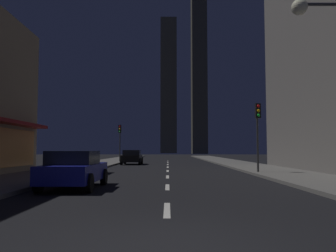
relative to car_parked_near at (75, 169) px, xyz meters
name	(u,v)px	position (x,y,z in m)	size (l,w,h in m)	color
ground_plane	(168,164)	(3.60, 24.04, -0.79)	(78.00, 136.00, 0.10)	black
sidewalk_right	(233,163)	(10.60, 24.04, -0.67)	(4.00, 76.00, 0.15)	#605E59
sidewalk_left	(103,163)	(-3.40, 24.04, -0.67)	(4.00, 76.00, 0.15)	#605E59
lane_marking_center	(168,171)	(3.60, 10.84, -0.73)	(0.16, 43.80, 0.01)	silver
skyscraper_distant_tall	(169,86)	(3.87, 130.33, 27.24)	(6.61, 8.93, 55.96)	#615C48
skyscraper_distant_mid	(199,69)	(14.59, 107.88, 29.12)	(5.25, 7.21, 59.72)	brown
car_parked_near	(75,169)	(0.00, 0.00, 0.00)	(1.98, 4.24, 1.45)	navy
car_parked_far	(132,157)	(0.00, 21.56, 0.00)	(1.98, 4.24, 1.45)	black
fire_hydrant_far_left	(76,166)	(-2.30, 8.81, -0.29)	(0.42, 0.30, 0.65)	red
traffic_light_near_right	(258,122)	(9.10, 7.59, 2.45)	(0.32, 0.48, 4.20)	#2D2D2D
traffic_light_far_left	(120,135)	(-1.90, 26.27, 2.45)	(0.32, 0.48, 4.20)	#2D2D2D
street_lamp_right	(323,46)	(8.98, -1.74, 4.33)	(1.96, 0.56, 6.58)	#38383D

